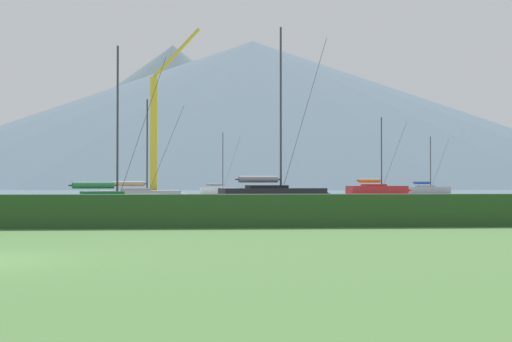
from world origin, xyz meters
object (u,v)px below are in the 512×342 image
Objects in this scene: sailboat_slip_9 at (428,189)px; dock_crane at (156,142)px; sailboat_slip_1 at (141,195)px; sailboat_slip_5 at (220,190)px; sailboat_slip_2 at (378,189)px; sailboat_slip_4 at (110,201)px; sailboat_slip_11 at (274,194)px.

dock_crane is (-39.90, -19.70, 5.93)m from sailboat_slip_9.
sailboat_slip_1 is 44.01m from sailboat_slip_5.
sailboat_slip_2 reaches higher than sailboat_slip_1.
sailboat_slip_4 is 72.83m from sailboat_slip_9.
dock_crane is at bearing 70.82° from sailboat_slip_4.
sailboat_slip_2 is 23.37m from sailboat_slip_5.
sailboat_slip_4 is 15.87m from sailboat_slip_11.
sailboat_slip_9 is at bearing 40.52° from sailboat_slip_1.
sailboat_slip_9 reaches higher than sailboat_slip_1.
sailboat_slip_4 is at bearing -143.97° from sailboat_slip_11.
sailboat_slip_1 is 0.63× the size of sailboat_slip_11.
sailboat_slip_4 reaches higher than sailboat_slip_5.
sailboat_slip_4 is 0.49× the size of dock_crane.
sailboat_slip_9 is (31.72, 1.17, 0.10)m from sailboat_slip_5.
sailboat_slip_1 is 43.80m from sailboat_slip_2.
dock_crane reaches higher than sailboat_slip_4.
sailboat_slip_2 is (28.61, 33.17, 0.13)m from sailboat_slip_1.
sailboat_slip_9 is 0.43× the size of dock_crane.
sailboat_slip_9 is at bearing 37.50° from sailboat_slip_4.
sailboat_slip_11 reaches higher than sailboat_slip_2.
sailboat_slip_2 is 42.30m from sailboat_slip_11.
dock_crane is (-0.60, 24.83, 5.95)m from sailboat_slip_1.
dock_crane reaches higher than sailboat_slip_2.
sailboat_slip_5 is (7.58, 43.36, -0.08)m from sailboat_slip_1.
sailboat_slip_1 is at bearing -106.95° from sailboat_slip_5.
sailboat_slip_1 is 16.56m from sailboat_slip_4.
sailboat_slip_4 is (-0.36, -16.55, -0.01)m from sailboat_slip_1.
sailboat_slip_1 is 59.39m from sailboat_slip_9.
sailboat_slip_2 is at bearing -32.88° from sailboat_slip_5.
sailboat_slip_1 is 0.99× the size of sailboat_slip_9.
sailboat_slip_2 is 0.52× the size of dock_crane.
sailboat_slip_5 is 48.57m from sailboat_slip_11.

